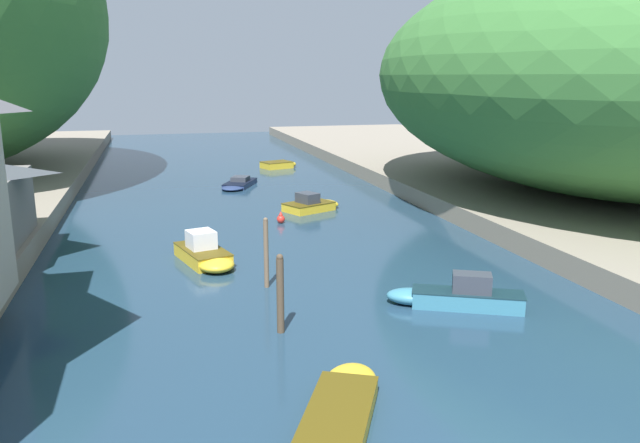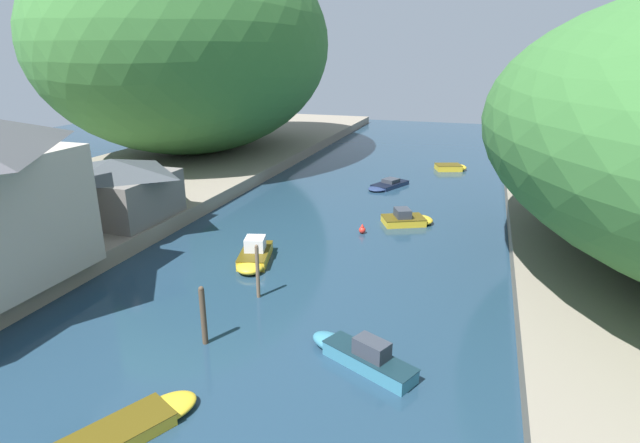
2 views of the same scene
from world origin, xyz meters
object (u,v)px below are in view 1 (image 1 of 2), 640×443
(boat_mid_channel, at_px, (313,204))
(boat_yellow_tender, at_px, (280,165))
(boat_navy_launch, at_px, (340,412))
(channel_buoy_near, at_px, (281,218))
(boat_red_skiff, at_px, (238,184))
(boat_far_right_bank, at_px, (206,254))
(boat_moored_right, at_px, (454,296))

(boat_mid_channel, bearing_deg, boat_yellow_tender, 149.29)
(boat_navy_launch, xyz_separation_m, boat_mid_channel, (5.98, 26.38, 0.14))
(boat_mid_channel, relative_size, channel_buoy_near, 5.77)
(boat_red_skiff, height_order, boat_far_right_bank, boat_far_right_bank)
(boat_moored_right, bearing_deg, boat_navy_launch, 161.10)
(boat_red_skiff, distance_m, boat_far_right_bank, 21.93)
(boat_far_right_bank, bearing_deg, boat_moored_right, 121.54)
(boat_yellow_tender, xyz_separation_m, channel_buoy_near, (-4.78, -23.93, -0.03))
(boat_mid_channel, relative_size, boat_far_right_bank, 0.89)
(boat_mid_channel, xyz_separation_m, boat_yellow_tender, (1.86, 20.65, -0.07))
(boat_far_right_bank, relative_size, channel_buoy_near, 6.48)
(boat_red_skiff, relative_size, boat_mid_channel, 1.24)
(boat_mid_channel, xyz_separation_m, channel_buoy_near, (-2.93, -3.28, -0.09))
(boat_red_skiff, distance_m, boat_moored_right, 30.34)
(boat_red_skiff, bearing_deg, boat_far_right_bank, 102.57)
(boat_red_skiff, xyz_separation_m, boat_mid_channel, (3.75, -10.57, 0.14))
(boat_moored_right, bearing_deg, boat_far_right_bank, 72.42)
(boat_moored_right, xyz_separation_m, channel_buoy_near, (-3.79, 16.14, -0.15))
(boat_moored_right, bearing_deg, channel_buoy_near, 38.81)
(boat_mid_channel, bearing_deg, boat_moored_right, -23.04)
(channel_buoy_near, bearing_deg, boat_yellow_tender, 78.69)
(boat_red_skiff, bearing_deg, boat_yellow_tender, -94.75)
(channel_buoy_near, bearing_deg, boat_mid_channel, 48.23)
(boat_navy_launch, bearing_deg, boat_yellow_tender, 107.16)
(boat_moored_right, distance_m, boat_yellow_tender, 40.08)
(boat_far_right_bank, bearing_deg, channel_buoy_near, -140.15)
(boat_moored_right, height_order, channel_buoy_near, boat_moored_right)
(boat_red_skiff, bearing_deg, boat_mid_channel, 133.90)
(boat_yellow_tender, height_order, boat_far_right_bank, boat_far_right_bank)
(channel_buoy_near, bearing_deg, boat_red_skiff, 93.41)
(boat_yellow_tender, distance_m, channel_buoy_near, 24.41)
(boat_moored_right, bearing_deg, boat_red_skiff, 34.34)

